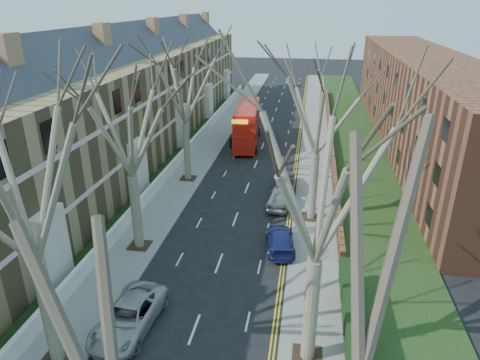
% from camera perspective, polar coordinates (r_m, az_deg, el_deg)
% --- Properties ---
extents(pavement_left, '(3.00, 102.00, 0.12)m').
position_cam_1_polar(pavement_left, '(50.19, -3.81, 4.97)').
color(pavement_left, slate).
rests_on(pavement_left, ground).
extents(pavement_right, '(3.00, 102.00, 0.12)m').
position_cam_1_polar(pavement_right, '(48.96, 10.04, 4.19)').
color(pavement_right, slate).
rests_on(pavement_right, ground).
extents(terrace_left, '(9.70, 78.00, 13.60)m').
position_cam_1_polar(terrace_left, '(43.93, -16.30, 8.91)').
color(terrace_left, olive).
rests_on(terrace_left, ground).
extents(flats_right, '(13.97, 54.00, 10.00)m').
position_cam_1_polar(flats_right, '(53.00, 23.07, 9.69)').
color(flats_right, brown).
rests_on(flats_right, ground).
extents(front_wall_left, '(0.30, 78.00, 1.00)m').
position_cam_1_polar(front_wall_left, '(43.15, -8.35, 2.52)').
color(front_wall_left, white).
rests_on(front_wall_left, ground).
extents(grass_verge_right, '(6.00, 102.00, 0.06)m').
position_cam_1_polar(grass_verge_right, '(49.22, 15.30, 3.93)').
color(grass_verge_right, '#1C3513').
rests_on(grass_verge_right, ground).
extents(tree_left_mid, '(10.50, 10.50, 14.71)m').
position_cam_1_polar(tree_left_mid, '(18.24, -27.58, 1.32)').
color(tree_left_mid, '#766C54').
rests_on(tree_left_mid, ground).
extents(tree_left_far, '(10.15, 10.15, 14.22)m').
position_cam_1_polar(tree_left_far, '(26.57, -15.01, 8.58)').
color(tree_left_far, '#766C54').
rests_on(tree_left_far, ground).
extents(tree_left_dist, '(10.50, 10.50, 14.71)m').
position_cam_1_polar(tree_left_dist, '(37.54, -7.61, 13.65)').
color(tree_left_dist, '#766C54').
rests_on(tree_left_dist, ground).
extents(tree_right_mid, '(10.50, 10.50, 14.71)m').
position_cam_1_polar(tree_right_mid, '(16.56, 10.90, 1.59)').
color(tree_right_mid, '#766C54').
rests_on(tree_right_mid, ground).
extents(tree_right_far, '(10.15, 10.15, 14.22)m').
position_cam_1_polar(tree_right_far, '(30.12, 10.56, 10.60)').
color(tree_right_far, '#766C54').
rests_on(tree_right_far, ground).
extents(double_decker_bus, '(3.23, 10.57, 4.38)m').
position_cam_1_polar(double_decker_bus, '(49.37, 0.96, 7.24)').
color(double_decker_bus, '#B6170D').
rests_on(double_decker_bus, ground).
extents(car_left_far, '(2.82, 5.46, 1.47)m').
position_cam_1_polar(car_left_far, '(23.31, -14.60, -17.18)').
color(car_left_far, '#A5A5AA').
rests_on(car_left_far, ground).
extents(car_right_near, '(2.37, 4.61, 1.28)m').
position_cam_1_polar(car_right_near, '(28.99, 5.40, -7.96)').
color(car_right_near, navy).
rests_on(car_right_near, ground).
extents(car_right_mid, '(2.04, 4.55, 1.52)m').
position_cam_1_polar(car_right_mid, '(34.74, 5.38, -2.25)').
color(car_right_mid, gray).
rests_on(car_right_mid, ground).
extents(car_right_far, '(1.80, 4.52, 1.46)m').
position_cam_1_polar(car_right_far, '(37.79, 6.02, -0.18)').
color(car_right_far, black).
rests_on(car_right_far, ground).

